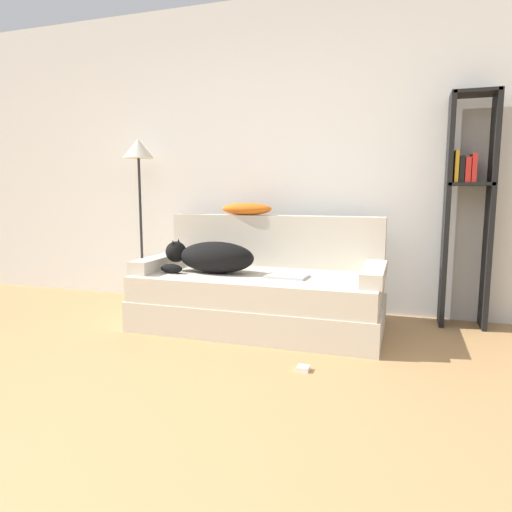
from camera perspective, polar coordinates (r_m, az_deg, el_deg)
ground_plane at (r=1.99m, az=-24.82°, el=-24.32°), size 20.00×20.00×0.00m
wall_back at (r=4.18m, az=1.59°, el=12.24°), size 7.11×0.06×2.70m
couch at (r=3.55m, az=0.48°, el=-5.59°), size 1.86×0.94×0.42m
couch_backrest at (r=3.86m, az=2.31°, el=1.92°), size 1.82×0.15×0.43m
couch_arm_left at (r=3.84m, az=-11.78°, el=-0.74°), size 0.15×0.75×0.10m
couch_arm_right at (r=3.34m, az=14.58°, el=-2.12°), size 0.15×0.75×0.10m
dog at (r=3.55m, az=-5.63°, el=-0.11°), size 0.73×0.31×0.25m
laptop at (r=3.36m, az=3.91°, el=-2.52°), size 0.31×0.23×0.02m
throw_pillow at (r=3.90m, az=-1.20°, el=5.90°), size 0.44×0.19×0.10m
bookshelf at (r=3.84m, az=24.96°, el=6.34°), size 0.34×0.26×1.77m
floor_lamp at (r=4.37m, az=-14.42°, el=10.51°), size 0.28×0.28×1.52m
power_adapter at (r=2.77m, az=5.94°, el=-13.79°), size 0.07×0.07×0.03m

